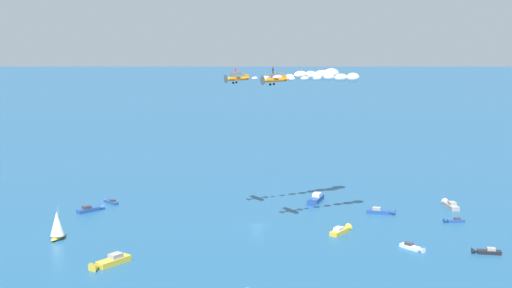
# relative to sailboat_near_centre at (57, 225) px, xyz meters

# --- Properties ---
(ground_plane) EXTENTS (2000.00, 2000.00, 0.00)m
(ground_plane) POSITION_rel_sailboat_near_centre_xyz_m (8.00, -49.37, -3.62)
(ground_plane) COLOR #1E517A
(sailboat_near_centre) EXTENTS (6.35, 4.36, 7.92)m
(sailboat_near_centre) POSITION_rel_sailboat_near_centre_xyz_m (0.00, 0.00, 0.00)
(sailboat_near_centre) COLOR gold
(sailboat_near_centre) RESTS_ON ground_plane
(motorboat_far_port) EXTENTS (6.64, 7.50, 2.32)m
(motorboat_far_port) POSITION_rel_sailboat_near_centre_xyz_m (26.72, -4.34, -2.99)
(motorboat_far_port) COLOR #23478C
(motorboat_far_port) RESTS_ON ground_plane
(motorboat_far_stbd) EXTENTS (10.82, 6.80, 3.08)m
(motorboat_far_stbd) POSITION_rel_sailboat_near_centre_xyz_m (31.32, -68.71, -2.79)
(motorboat_far_stbd) COLOR #23478C
(motorboat_far_stbd) RESTS_ON ground_plane
(motorboat_inshore) EXTENTS (8.88, 2.33, 2.57)m
(motorboat_inshore) POSITION_rel_sailboat_near_centre_xyz_m (22.47, -106.45, -2.92)
(motorboat_inshore) COLOR #9E9993
(motorboat_inshore) RESTS_ON ground_plane
(motorboat_offshore) EXTENTS (3.30, 6.73, 1.89)m
(motorboat_offshore) POSITION_rel_sailboat_near_centre_xyz_m (-19.62, -99.16, -3.11)
(motorboat_offshore) COLOR black
(motorboat_offshore) RESTS_ON ground_plane
(motorboat_ahead) EXTENTS (6.20, 4.90, 1.85)m
(motorboat_ahead) POSITION_rel_sailboat_near_centre_xyz_m (-15.32, -83.74, -3.12)
(motorboat_ahead) COLOR white
(motorboat_ahead) RESTS_ON ground_plane
(motorboat_mid_cluster) EXTENTS (7.56, 6.86, 2.36)m
(motorboat_mid_cluster) POSITION_rel_sailboat_near_centre_xyz_m (-0.31, -70.01, -2.98)
(motorboat_mid_cluster) COLOR gold
(motorboat_mid_cluster) RESTS_ON ground_plane
(motorboat_outer_ring_a) EXTENTS (5.78, 4.85, 1.75)m
(motorboat_outer_ring_a) POSITION_rel_sailboat_near_centre_xyz_m (35.67, -8.53, -3.14)
(motorboat_outer_ring_a) COLOR #23478C
(motorboat_outer_ring_a) RESTS_ON ground_plane
(motorboat_outer_ring_b) EXTENTS (1.49, 5.60, 1.62)m
(motorboat_outer_ring_b) POSITION_rel_sailboat_near_centre_xyz_m (6.72, -101.53, -3.18)
(motorboat_outer_ring_b) COLOR #23478C
(motorboat_outer_ring_b) RESTS_ON ground_plane
(motorboat_outer_ring_c) EXTENTS (4.61, 8.03, 2.27)m
(motorboat_outer_ring_c) POSITION_rel_sailboat_near_centre_xyz_m (16.77, -85.09, -3.00)
(motorboat_outer_ring_c) COLOR #23478C
(motorboat_outer_ring_c) RESTS_ON ground_plane
(motorboat_outer_ring_d) EXTENTS (9.06, 8.69, 2.90)m
(motorboat_outer_ring_d) POSITION_rel_sailboat_near_centre_xyz_m (-20.70, -14.73, -2.84)
(motorboat_outer_ring_d) COLOR gold
(motorboat_outer_ring_d) RESTS_ON ground_plane
(biplane_lead) EXTENTS (7.28, 7.11, 3.65)m
(biplane_lead) POSITION_rel_sailboat_near_centre_xyz_m (-0.34, -52.67, 34.99)
(biplane_lead) COLOR orange
(wingwalker_lead) EXTENTS (0.88, 0.45, 1.78)m
(wingwalker_lead) POSITION_rel_sailboat_near_centre_xyz_m (-0.07, -52.54, 37.16)
(wingwalker_lead) COLOR black
(smoke_trail_lead) EXTENTS (9.78, 19.91, 2.89)m
(smoke_trail_lead) POSITION_rel_sailboat_near_centre_xyz_m (7.00, -70.12, 34.78)
(smoke_trail_lead) COLOR silver
(biplane_wingman) EXTENTS (7.28, 7.11, 3.65)m
(biplane_wingman) POSITION_rel_sailboat_near_centre_xyz_m (15.74, -44.61, 34.28)
(biplane_wingman) COLOR orange
(wingwalker_wingman) EXTENTS (0.88, 0.45, 1.78)m
(wingwalker_wingman) POSITION_rel_sailboat_near_centre_xyz_m (16.01, -44.48, 36.45)
(wingwalker_wingman) COLOR red
(smoke_trail_wingman) EXTENTS (14.57, 26.73, 3.61)m
(smoke_trail_wingman) POSITION_rel_sailboat_near_centre_xyz_m (25.44, -67.17, 34.33)
(smoke_trail_wingman) COLOR silver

